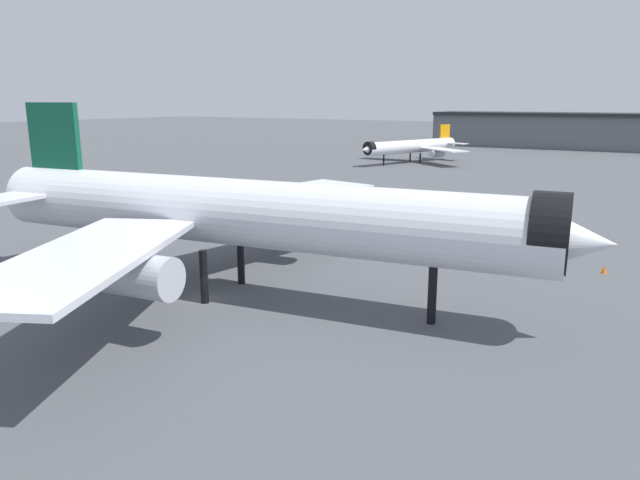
{
  "coord_description": "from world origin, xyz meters",
  "views": [
    {
      "loc": [
        36.59,
        -37.99,
        18.01
      ],
      "look_at": [
        9.92,
        4.47,
        6.12
      ],
      "focal_mm": 33.27,
      "sensor_mm": 36.0,
      "label": 1
    }
  ],
  "objects": [
    {
      "name": "airliner_far_taxiway",
      "position": [
        -33.19,
        123.58,
        4.73
      ],
      "size": [
        34.83,
        39.07,
        10.74
      ],
      "rotation": [
        0.0,
        0.0,
        4.39
      ],
      "color": "white",
      "rests_on": "ground"
    },
    {
      "name": "traffic_cone_near_nose",
      "position": [
        29.99,
        29.51,
        0.39
      ],
      "size": [
        0.62,
        0.62,
        0.78
      ],
      "primitive_type": "cone",
      "color": "#F2600C",
      "rests_on": "ground"
    },
    {
      "name": "ground",
      "position": [
        0.0,
        0.0,
        0.0
      ],
      "size": [
        900.0,
        900.0,
        0.0
      ],
      "primitive_type": "plane",
      "color": "#4C4F54"
    },
    {
      "name": "service_truck_front",
      "position": [
        8.1,
        39.83,
        1.59
      ],
      "size": [
        5.78,
        5.13,
        3.0
      ],
      "rotation": [
        0.0,
        0.0,
        3.78
      ],
      "color": "black",
      "rests_on": "ground"
    },
    {
      "name": "airliner_near_gate",
      "position": [
        2.35,
        3.33,
        7.82
      ],
      "size": [
        61.75,
        55.77,
        17.76
      ],
      "rotation": [
        0.0,
        0.0,
        0.15
      ],
      "color": "silver",
      "rests_on": "ground"
    }
  ]
}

